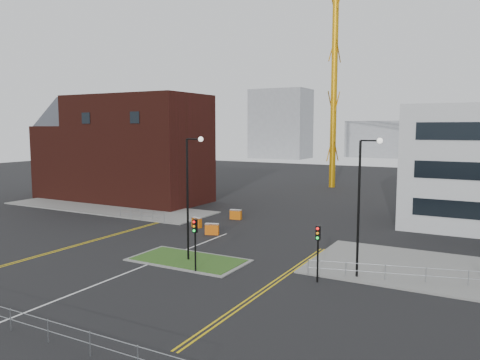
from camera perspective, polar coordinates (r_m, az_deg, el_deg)
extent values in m
plane|color=black|center=(30.85, -18.24, -12.47)|extent=(200.00, 200.00, 0.00)
cube|color=slate|center=(59.72, -15.96, -3.24)|extent=(28.00, 8.00, 0.12)
cube|color=slate|center=(35.33, -6.31, -9.69)|extent=(8.60, 4.60, 0.08)
cube|color=#254A18|center=(35.33, -6.32, -9.66)|extent=(8.00, 4.00, 0.12)
cube|color=#411610|center=(63.37, -12.34, 3.71)|extent=(18.00, 10.00, 14.00)
cube|color=black|center=(62.48, -18.27, 7.18)|extent=(1.40, 0.10, 1.40)
cube|color=black|center=(56.91, -12.71, 7.45)|extent=(1.40, 0.10, 1.40)
cube|color=#411610|center=(71.92, -19.54, 2.20)|extent=(6.00, 10.00, 10.00)
cube|color=#2D3038|center=(71.76, -19.69, 6.18)|extent=(6.40, 8.49, 8.49)
cylinder|color=orange|center=(78.81, 11.42, 12.33)|extent=(1.00, 1.00, 36.23)
cylinder|color=black|center=(34.37, -6.41, -2.53)|extent=(0.16, 0.16, 9.00)
cylinder|color=black|center=(33.62, -5.66, 4.99)|extent=(1.20, 0.10, 0.10)
sphere|color=silver|center=(33.29, -4.81, 4.98)|extent=(0.36, 0.36, 0.36)
cylinder|color=black|center=(31.15, 14.25, -3.61)|extent=(0.16, 0.16, 9.00)
cylinder|color=black|center=(30.56, 15.58, 4.65)|extent=(1.20, 0.10, 0.10)
sphere|color=silver|center=(30.43, 16.68, 4.61)|extent=(0.36, 0.36, 0.36)
cylinder|color=black|center=(32.26, -5.46, -8.56)|extent=(0.12, 0.12, 3.00)
cube|color=black|center=(31.87, -5.50, -5.60)|extent=(0.28, 0.22, 0.90)
sphere|color=red|center=(31.70, -5.64, -5.11)|extent=(0.18, 0.18, 0.18)
sphere|color=orange|center=(31.76, -5.63, -5.64)|extent=(0.18, 0.18, 0.18)
sphere|color=#0CCC33|center=(31.82, -5.62, -6.17)|extent=(0.18, 0.18, 0.18)
cylinder|color=black|center=(30.51, 9.45, -9.50)|extent=(0.12, 0.12, 3.00)
cube|color=black|center=(30.09, 9.51, -6.38)|extent=(0.28, 0.22, 0.90)
sphere|color=red|center=(29.90, 9.44, -5.87)|extent=(0.18, 0.18, 0.18)
sphere|color=orange|center=(29.97, 9.42, -6.43)|extent=(0.18, 0.18, 0.18)
sphere|color=#0CCC33|center=(30.03, 9.41, -6.99)|extent=(0.18, 0.18, 0.18)
cylinder|color=gray|center=(50.62, -11.91, -3.70)|extent=(6.00, 0.04, 0.04)
cylinder|color=gray|center=(50.71, -11.90, -4.26)|extent=(6.00, 0.04, 0.04)
cylinder|color=gray|center=(52.69, -14.38, -3.92)|extent=(0.05, 0.05, 1.10)
cylinder|color=gray|center=(48.84, -9.21, -4.61)|extent=(0.05, 0.05, 1.10)
cylinder|color=gray|center=(32.47, 26.11, -9.92)|extent=(19.01, 5.04, 0.04)
cylinder|color=gray|center=(32.61, 26.06, -10.77)|extent=(19.01, 5.04, 0.04)
cylinder|color=gray|center=(32.00, 8.30, -10.49)|extent=(0.05, 0.05, 1.10)
cube|color=silver|center=(32.16, -15.59, -11.59)|extent=(0.15, 30.00, 0.01)
cube|color=gold|center=(43.77, -16.74, -6.82)|extent=(0.12, 24.00, 0.01)
cube|color=gold|center=(43.56, -16.46, -6.87)|extent=(0.12, 24.00, 0.01)
cube|color=gold|center=(30.08, 3.49, -12.64)|extent=(0.12, 20.00, 0.01)
cube|color=gold|center=(29.96, 4.02, -12.72)|extent=(0.12, 20.00, 0.01)
cube|color=gray|center=(152.71, 4.98, 6.83)|extent=(18.00, 12.00, 22.00)
cube|color=gray|center=(150.20, 24.41, 5.14)|extent=(24.00, 12.00, 16.00)
cube|color=gray|center=(162.51, 18.29, 4.74)|extent=(30.00, 12.00, 12.00)
cube|color=orange|center=(50.31, -0.52, -4.23)|extent=(1.31, 0.57, 1.05)
cube|color=silver|center=(50.23, -0.52, -3.70)|extent=(1.31, 0.57, 0.13)
cube|color=#CC590B|center=(46.55, -5.30, -5.18)|extent=(1.23, 0.73, 0.97)
cube|color=silver|center=(46.46, -5.31, -4.65)|extent=(1.23, 0.73, 0.12)
cube|color=#E2600C|center=(43.30, -3.44, -5.99)|extent=(1.32, 0.83, 1.05)
cube|color=silver|center=(43.20, -3.44, -5.38)|extent=(1.32, 0.83, 0.13)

